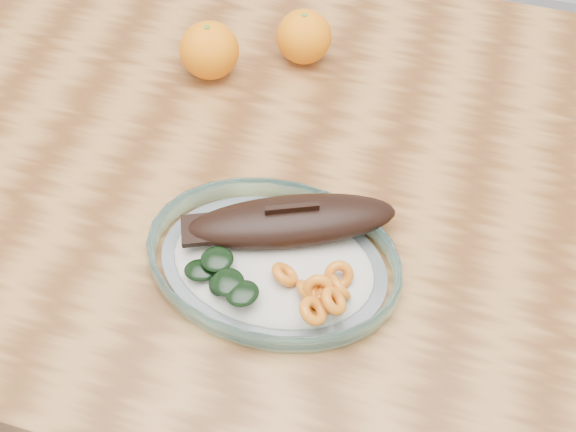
# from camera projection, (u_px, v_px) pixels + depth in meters

# --- Properties ---
(ground) EXTENTS (3.00, 3.00, 0.00)m
(ground) POSITION_uv_depth(u_px,v_px,m) (251.00, 385.00, 1.52)
(ground) COLOR slate
(ground) RESTS_ON ground
(dining_table) EXTENTS (1.20, 0.80, 0.75)m
(dining_table) POSITION_uv_depth(u_px,v_px,m) (231.00, 196.00, 1.00)
(dining_table) COLOR brown
(dining_table) RESTS_ON ground
(plated_meal) EXTENTS (0.52, 0.52, 0.08)m
(plated_meal) POSITION_uv_depth(u_px,v_px,m) (274.00, 257.00, 0.80)
(plated_meal) COLOR white
(plated_meal) RESTS_ON dining_table
(orange_left) EXTENTS (0.08, 0.08, 0.08)m
(orange_left) POSITION_uv_depth(u_px,v_px,m) (209.00, 50.00, 0.97)
(orange_left) COLOR orange
(orange_left) RESTS_ON dining_table
(orange_right) EXTENTS (0.08, 0.08, 0.08)m
(orange_right) POSITION_uv_depth(u_px,v_px,m) (304.00, 37.00, 0.99)
(orange_right) COLOR orange
(orange_right) RESTS_ON dining_table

